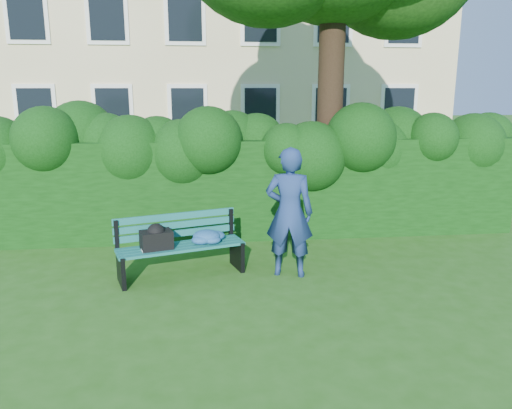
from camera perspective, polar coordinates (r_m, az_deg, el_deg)
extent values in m
plane|color=#255715|center=(7.39, 0.53, -8.26)|extent=(80.00, 80.00, 0.00)
cube|color=#CABC88|center=(21.10, -4.41, 22.24)|extent=(16.00, 8.00, 12.00)
cube|color=white|center=(17.59, -23.86, 9.87)|extent=(1.30, 0.08, 1.60)
cube|color=black|center=(17.56, -23.90, 9.86)|extent=(1.05, 0.04, 1.35)
cube|color=white|center=(17.04, -16.02, 10.40)|extent=(1.30, 0.08, 1.60)
cube|color=black|center=(17.01, -16.05, 10.40)|extent=(1.05, 0.04, 1.35)
cube|color=white|center=(16.82, -7.80, 10.76)|extent=(1.30, 0.08, 1.60)
cube|color=black|center=(16.78, -7.80, 10.75)|extent=(1.05, 0.04, 1.35)
cube|color=white|center=(16.94, 0.49, 10.89)|extent=(1.30, 0.08, 1.60)
cube|color=black|center=(16.90, 0.51, 10.89)|extent=(1.05, 0.04, 1.35)
cube|color=white|center=(17.39, 8.51, 10.81)|extent=(1.30, 0.08, 1.60)
cube|color=black|center=(17.36, 8.54, 10.81)|extent=(1.05, 0.04, 1.35)
cube|color=white|center=(18.16, 15.97, 10.56)|extent=(1.30, 0.08, 1.60)
cube|color=black|center=(18.12, 16.02, 10.55)|extent=(1.05, 0.04, 1.35)
cube|color=white|center=(17.70, -24.76, 18.92)|extent=(1.30, 0.08, 1.60)
cube|color=black|center=(17.66, -24.80, 18.93)|extent=(1.05, 0.04, 1.35)
cube|color=white|center=(17.16, -16.66, 19.77)|extent=(1.30, 0.08, 1.60)
cube|color=black|center=(17.12, -16.68, 19.78)|extent=(1.05, 0.04, 1.35)
cube|color=white|center=(16.94, -8.12, 20.26)|extent=(1.30, 0.08, 1.60)
cube|color=black|center=(16.90, -8.12, 20.28)|extent=(1.05, 0.04, 1.35)
cube|color=white|center=(17.05, 0.51, 20.34)|extent=(1.30, 0.08, 1.60)
cube|color=black|center=(17.01, 0.53, 20.35)|extent=(1.05, 0.04, 1.35)
cube|color=white|center=(17.50, 8.84, 20.01)|extent=(1.30, 0.08, 1.60)
cube|color=black|center=(17.47, 8.87, 20.02)|extent=(1.05, 0.04, 1.35)
cube|color=white|center=(18.26, 16.56, 19.35)|extent=(1.30, 0.08, 1.60)
cube|color=black|center=(18.22, 16.62, 19.36)|extent=(1.05, 0.04, 1.35)
cube|color=black|center=(9.24, -1.11, 1.97)|extent=(10.00, 1.00, 1.80)
cylinder|color=black|center=(9.48, 8.54, 13.59)|extent=(0.47, 0.47, 5.57)
cube|color=#10524E|center=(7.19, -8.20, -5.21)|extent=(1.79, 0.62, 0.04)
cube|color=#10524E|center=(7.30, -8.44, -4.93)|extent=(1.79, 0.62, 0.04)
cube|color=#10524E|center=(7.41, -8.68, -4.66)|extent=(1.79, 0.62, 0.04)
cube|color=#10524E|center=(7.52, -8.91, -4.40)|extent=(1.79, 0.62, 0.04)
cube|color=#10524E|center=(7.56, -9.10, -3.29)|extent=(1.77, 0.56, 0.10)
cube|color=#10524E|center=(7.53, -9.15, -2.32)|extent=(1.77, 0.56, 0.10)
cube|color=#10524E|center=(7.51, -9.21, -1.34)|extent=(1.77, 0.56, 0.10)
cube|color=black|center=(7.28, -15.17, -7.24)|extent=(0.20, 0.50, 0.44)
cube|color=black|center=(7.39, -15.67, -3.44)|extent=(0.07, 0.07, 0.45)
cube|color=black|center=(7.16, -15.22, -5.72)|extent=(0.18, 0.42, 0.05)
cube|color=black|center=(7.68, -2.19, -5.68)|extent=(0.20, 0.50, 0.44)
cube|color=black|center=(7.78, -2.90, -2.11)|extent=(0.07, 0.07, 0.45)
cube|color=black|center=(7.56, -2.07, -4.22)|extent=(0.18, 0.42, 0.05)
cube|color=white|center=(7.21, -12.21, -5.10)|extent=(0.21, 0.18, 0.02)
cube|color=black|center=(7.24, -11.32, -3.97)|extent=(0.50, 0.41, 0.26)
imported|color=navy|center=(7.21, 3.82, -0.92)|extent=(0.79, 0.63, 1.90)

